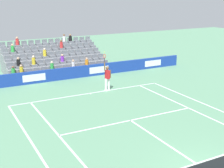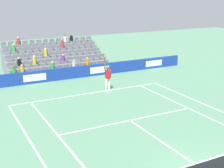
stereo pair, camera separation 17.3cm
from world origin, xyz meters
The scene contains 12 objects.
line_baseline centered at (0.00, -11.89, 0.00)m, with size 10.97×0.10×0.01m, color white.
line_service centered at (0.00, -6.40, 0.00)m, with size 8.23×0.10×0.01m, color white.
line_centre_service centered at (0.00, -3.20, 0.00)m, with size 0.10×6.40×0.01m, color white.
line_singles_sideline_left centered at (4.12, -5.95, 0.00)m, with size 0.10×11.89×0.01m, color white.
line_singles_sideline_right centered at (-4.12, -5.95, 0.00)m, with size 0.10×11.89×0.01m, color white.
line_doubles_sideline_left centered at (5.49, -5.95, 0.00)m, with size 0.10×11.89×0.01m, color white.
line_doubles_sideline_right centered at (-5.49, -5.95, 0.00)m, with size 0.10×11.89×0.01m, color white.
line_centre_mark centered at (0.00, -11.79, 0.00)m, with size 0.10×0.20×0.01m, color white.
sponsor_barrier centered at (0.00, -16.18, 0.48)m, with size 22.03×0.22×0.96m.
tennis_net centered at (0.00, 0.00, 0.49)m, with size 11.97×0.10×1.07m.
tennis_player centered at (-1.37, -11.87, 0.99)m, with size 0.53×0.38×2.85m.
stadium_stand centered at (0.01, -19.74, 0.82)m, with size 8.68×4.75×3.01m.
Camera 1 is at (8.51, 7.44, 6.78)m, focal length 51.04 mm.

